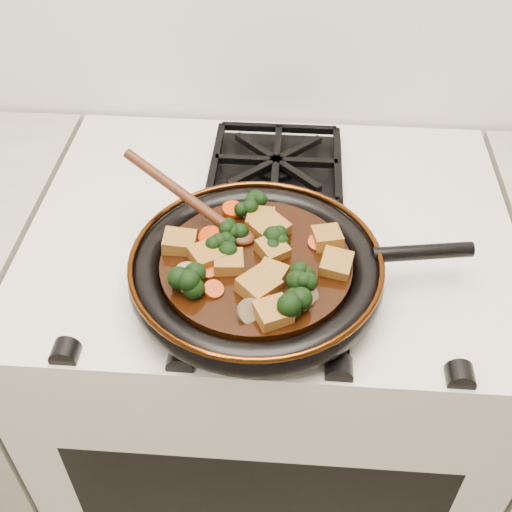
{
  "coord_description": "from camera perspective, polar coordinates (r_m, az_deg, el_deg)",
  "views": [
    {
      "loc": [
        0.03,
        0.92,
        1.56
      ],
      "look_at": [
        -0.01,
        1.54,
        0.97
      ],
      "focal_mm": 45.0,
      "sensor_mm": 36.0,
      "label": 1
    }
  ],
  "objects": [
    {
      "name": "skillet",
      "position": [
        0.88,
        0.13,
        -1.23
      ],
      "size": [
        0.47,
        0.35,
        0.05
      ],
      "rotation": [
        0.0,
        0.0,
        0.16
      ],
      "color": "black",
      "rests_on": "burner_grate_front"
    },
    {
      "name": "tofu_cube_3",
      "position": [
        0.87,
        1.47,
        0.56
      ],
      "size": [
        0.05,
        0.05,
        0.03
      ],
      "primitive_type": "cube",
      "rotation": [
        0.01,
        -0.12,
        2.22
      ],
      "color": "#8E5D20",
      "rests_on": "braising_sauce"
    },
    {
      "name": "broccoli_floret_0",
      "position": [
        0.94,
        -0.45,
        4.47
      ],
      "size": [
        0.09,
        0.09,
        0.07
      ],
      "primitive_type": null,
      "rotation": [
        0.17,
        -0.02,
        0.74
      ],
      "color": "black",
      "rests_on": "braising_sauce"
    },
    {
      "name": "broccoli_floret_1",
      "position": [
        0.83,
        -6.37,
        -2.5
      ],
      "size": [
        0.07,
        0.07,
        0.06
      ],
      "primitive_type": null,
      "rotation": [
        -0.03,
        0.07,
        2.99
      ],
      "color": "black",
      "rests_on": "braising_sauce"
    },
    {
      "name": "broccoli_floret_6",
      "position": [
        0.9,
        -2.18,
        2.03
      ],
      "size": [
        0.07,
        0.07,
        0.06
      ],
      "primitive_type": null,
      "rotation": [
        0.19,
        -0.14,
        1.76
      ],
      "color": "black",
      "rests_on": "braising_sauce"
    },
    {
      "name": "wooden_spoon",
      "position": [
        0.91,
        -4.31,
        3.88
      ],
      "size": [
        0.13,
        0.08,
        0.2
      ],
      "rotation": [
        0.0,
        0.0,
        2.68
      ],
      "color": "#431D0E",
      "rests_on": "braising_sauce"
    },
    {
      "name": "carrot_coin_3",
      "position": [
        0.89,
        5.61,
        1.22
      ],
      "size": [
        0.03,
        0.03,
        0.02
      ],
      "primitive_type": "cylinder",
      "rotation": [
        0.24,
        -0.13,
        0.0
      ],
      "color": "#BC3005",
      "rests_on": "braising_sauce"
    },
    {
      "name": "broccoli_floret_4",
      "position": [
        0.88,
        2.38,
        1.08
      ],
      "size": [
        0.07,
        0.07,
        0.07
      ],
      "primitive_type": null,
      "rotation": [
        -0.21,
        0.11,
        0.09
      ],
      "color": "black",
      "rests_on": "braising_sauce"
    },
    {
      "name": "stove",
      "position": [
        1.35,
        1.06,
        -11.74
      ],
      "size": [
        0.76,
        0.6,
        0.9
      ],
      "primitive_type": "cube",
      "color": "silver",
      "rests_on": "ground"
    },
    {
      "name": "mushroom_slice_1",
      "position": [
        0.81,
        4.19,
        -3.86
      ],
      "size": [
        0.04,
        0.04,
        0.03
      ],
      "primitive_type": "cylinder",
      "rotation": [
        0.81,
        0.0,
        1.01
      ],
      "color": "brown",
      "rests_on": "braising_sauce"
    },
    {
      "name": "mushroom_slice_0",
      "position": [
        0.82,
        4.55,
        -3.63
      ],
      "size": [
        0.04,
        0.04,
        0.03
      ],
      "primitive_type": "cylinder",
      "rotation": [
        0.97,
        0.0,
        0.84
      ],
      "color": "brown",
      "rests_on": "braising_sauce"
    },
    {
      "name": "tofu_cube_2",
      "position": [
        0.87,
        -4.34,
        -0.05
      ],
      "size": [
        0.06,
        0.06,
        0.02
      ],
      "primitive_type": "cube",
      "rotation": [
        0.01,
        0.01,
        0.59
      ],
      "color": "#8E5D20",
      "rests_on": "braising_sauce"
    },
    {
      "name": "tofu_cube_8",
      "position": [
        0.86,
        -2.47,
        -0.59
      ],
      "size": [
        0.04,
        0.04,
        0.02
      ],
      "primitive_type": "cube",
      "rotation": [
        0.02,
        0.06,
        0.13
      ],
      "color": "#8E5D20",
      "rests_on": "braising_sauce"
    },
    {
      "name": "broccoli_floret_3",
      "position": [
        0.83,
        4.44,
        -2.36
      ],
      "size": [
        0.07,
        0.07,
        0.07
      ],
      "primitive_type": null,
      "rotation": [
        -0.12,
        -0.23,
        0.09
      ],
      "color": "black",
      "rests_on": "braising_sauce"
    },
    {
      "name": "tofu_cube_5",
      "position": [
        0.86,
        7.14,
        -0.79
      ],
      "size": [
        0.05,
        0.05,
        0.03
      ],
      "primitive_type": "cube",
      "rotation": [
        0.07,
        -0.11,
        1.35
      ],
      "color": "#8E5D20",
      "rests_on": "braising_sauce"
    },
    {
      "name": "tofu_cube_9",
      "position": [
        0.92,
        0.4,
        3.27
      ],
      "size": [
        0.04,
        0.04,
        0.02
      ],
      "primitive_type": "cube",
      "rotation": [
        -0.09,
        0.03,
        3.03
      ],
      "color": "#8E5D20",
      "rests_on": "braising_sauce"
    },
    {
      "name": "braising_sauce",
      "position": [
        0.87,
        0.0,
        -1.0
      ],
      "size": [
        0.26,
        0.26,
        0.02
      ],
      "primitive_type": "cylinder",
      "color": "black",
      "rests_on": "skillet"
    },
    {
      "name": "carrot_coin_2",
      "position": [
        0.9,
        -4.11,
        1.73
      ],
      "size": [
        0.04,
        0.03,
        0.02
      ],
      "primitive_type": "cylinder",
      "rotation": [
        0.33,
        -0.23,
        0.0
      ],
      "color": "#BC3005",
      "rests_on": "braising_sauce"
    },
    {
      "name": "carrot_coin_0",
      "position": [
        0.85,
        -4.31,
        -1.29
      ],
      "size": [
        0.03,
        0.03,
        0.02
      ],
      "primitive_type": "cylinder",
      "rotation": [
        0.18,
        0.13,
        0.0
      ],
      "color": "#BC3005",
      "rests_on": "braising_sauce"
    },
    {
      "name": "tofu_cube_4",
      "position": [
        0.9,
        6.34,
        1.6
      ],
      "size": [
        0.05,
        0.05,
        0.03
      ],
      "primitive_type": "cube",
      "rotation": [
        -0.1,
        -0.01,
        0.23
      ],
      "color": "#8E5D20",
      "rests_on": "braising_sauce"
    },
    {
      "name": "carrot_coin_5",
      "position": [
        0.83,
        -3.8,
        -2.99
      ],
      "size": [
        0.03,
        0.03,
        0.02
      ],
      "primitive_type": "cylinder",
      "rotation": [
        0.23,
        0.29,
        0.0
      ],
      "color": "#BC3005",
      "rests_on": "braising_sauce"
    },
    {
      "name": "carrot_coin_4",
      "position": [
        0.94,
        -2.07,
        4.16
      ],
      "size": [
        0.03,
        0.03,
        0.01
      ],
      "primitive_type": "cylinder",
      "rotation": [
        0.11,
        0.09,
        0.0
      ],
      "color": "#BC3005",
      "rests_on": "braising_sauce"
    },
    {
      "name": "burner_grate_back",
      "position": [
        1.12,
        1.8,
        8.08
      ],
      "size": [
        0.23,
        0.23,
        0.03
      ],
      "primitive_type": null,
      "color": "black",
      "rests_on": "stove"
    },
    {
      "name": "mushroom_slice_2",
      "position": [
        0.84,
        -6.11,
        -1.76
      ],
      "size": [
        0.05,
        0.05,
        0.02
      ],
      "primitive_type": "cylinder",
      "rotation": [
        0.42,
        0.0,
        0.29
      ],
      "color": "brown",
      "rests_on": "braising_sauce"
    },
    {
      "name": "broccoli_floret_5",
      "position": [
        0.87,
        -3.18,
        0.74
      ],
      "size": [
        0.06,
        0.06,
        0.06
      ],
      "primitive_type": null,
      "rotation": [
        -0.06,
        -0.09,
        3.13
      ],
      "color": "black",
      "rests_on": "braising_sauce"
    },
    {
      "name": "carrot_coin_1",
      "position": [
        0.81,
        0.66,
        -4.31
      ],
      "size": [
        0.03,
        0.03,
        0.02
      ],
      "primitive_type": "cylinder",
      "rotation": [
        0.2,
        -0.34,
        0.0
      ],
      "color": "#BC3005",
      "rests_on": "braising_sauce"
    },
    {
      "name": "tofu_cube_6",
      "position": [
        0.89,
        -6.83,
        1.16
      ],
      "size": [
        0.05,
        0.04,
        0.03
      ],
      "primitive_type": "cube",
      "rotation": [
        -0.04,
        -0.09,
        3.14
      ],
      "color": "#8E5D20",
      "rests_on": "braising_sauce"
    },
    {
      "name": "tofu_cube_7",
      "position": [
        0.82,
        0.22,
        -2.71
      ],
      "size": [
        0.06,
        0.06,
        0.03
      ],
      "primitive_type": "cube",
      "rotation": [
        0.04,
        -0.1,
        2.4
      ],
      "color": "#8E5D20",
      "rests_on": "braising_sauce"
    },
    {
      "name": "tofu_cube_1",
      "position": [
        0.84,
        1.32,
        -1.82
      ],
      "size": [
        0.05,
        0.05,
        0.02
      ],
      "primitive_type": "cube",
      "rotation": [
        -0.11,
        -0.01,
        2.73
      ],
      "color": "#8E5D20",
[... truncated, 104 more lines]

